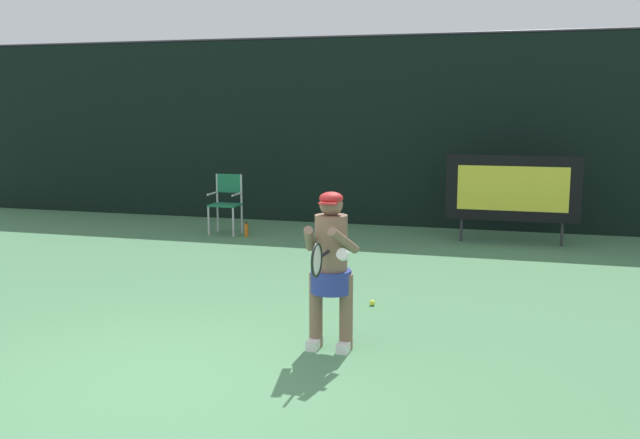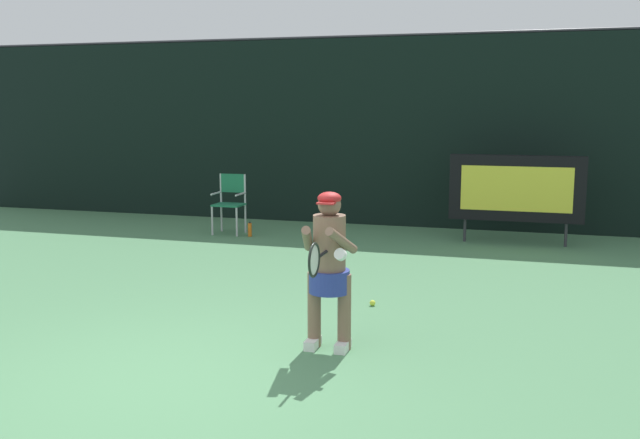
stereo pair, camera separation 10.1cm
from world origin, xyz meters
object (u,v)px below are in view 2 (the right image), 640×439
Objects in this scene: tennis_player at (329,263)px; tennis_racket at (315,259)px; scoreboard at (516,188)px; umpire_chair at (230,200)px; tennis_ball_loose at (373,303)px; water_bottle at (250,230)px.

tennis_player reaches higher than tennis_racket.
tennis_racket is (-1.57, -6.42, 0.03)m from scoreboard.
umpire_chair is at bearing -175.42° from scoreboard.
tennis_ball_loose is (3.53, -3.97, -0.58)m from umpire_chair.
umpire_chair is at bearing 121.96° from tennis_player.
scoreboard is 1.45× the size of tennis_player.
umpire_chair is 15.88× the size of tennis_ball_loose.
umpire_chair is 6.51m from tennis_player.
scoreboard is at bearing 72.53° from tennis_racket.
scoreboard is 4.71m from tennis_ball_loose.
tennis_player is at bearing -58.04° from umpire_chair.
tennis_player is 0.52m from tennis_racket.
tennis_player reaches higher than umpire_chair.
tennis_racket is (3.46, -6.02, 0.36)m from umpire_chair.
water_bottle is (-4.56, -0.62, -0.82)m from scoreboard.
water_bottle is at bearing 129.25° from tennis_ball_loose.
tennis_player reaches higher than scoreboard.
umpire_chair is (-5.02, -0.40, -0.33)m from scoreboard.
tennis_racket is 2.26m from tennis_ball_loose.
scoreboard is 2.04× the size of umpire_chair.
scoreboard is 6.61m from tennis_racket.
umpire_chair is 6.95m from tennis_racket.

